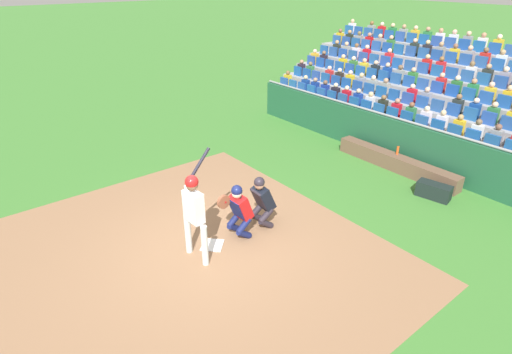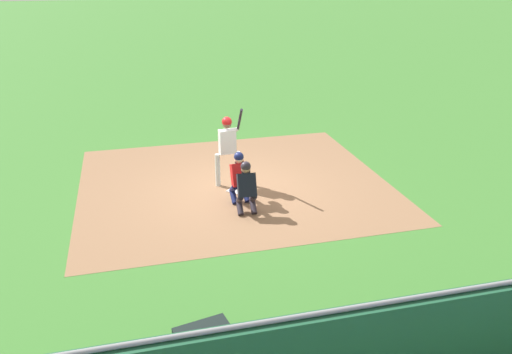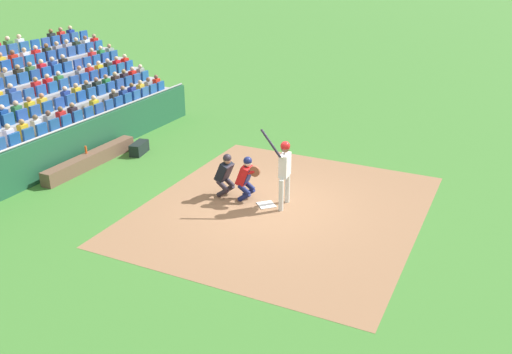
{
  "view_description": "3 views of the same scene",
  "coord_description": "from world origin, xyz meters",
  "px_view_note": "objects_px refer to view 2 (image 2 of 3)",
  "views": [
    {
      "loc": [
        -6.19,
        3.66,
        5.21
      ],
      "look_at": [
        0.01,
        -1.19,
        1.26
      ],
      "focal_mm": 28.71,
      "sensor_mm": 36.0,
      "label": 1
    },
    {
      "loc": [
        -2.44,
        -11.77,
        5.44
      ],
      "look_at": [
        0.2,
        -1.18,
        0.85
      ],
      "focal_mm": 35.62,
      "sensor_mm": 36.0,
      "label": 2
    },
    {
      "loc": [
        12.23,
        5.71,
        6.54
      ],
      "look_at": [
        0.15,
        -0.24,
        0.85
      ],
      "focal_mm": 38.5,
      "sensor_mm": 36.0,
      "label": 3
    }
  ],
  "objects_px": {
    "batter_at_plate": "(228,143)",
    "home_plate_umpire": "(246,186)",
    "home_plate_marker": "(238,190)",
    "water_bottle_on_bench": "(326,334)",
    "equipment_duffel_bag": "(202,338)",
    "dugout_bench": "(318,349)",
    "catcher_crouching": "(240,174)"
  },
  "relations": [
    {
      "from": "home_plate_marker",
      "to": "home_plate_umpire",
      "type": "height_order",
      "value": "home_plate_umpire"
    },
    {
      "from": "home_plate_marker",
      "to": "home_plate_umpire",
      "type": "xyz_separation_m",
      "value": [
        -0.06,
        -1.3,
        0.68
      ]
    },
    {
      "from": "batter_at_plate",
      "to": "catcher_crouching",
      "type": "xyz_separation_m",
      "value": [
        0.07,
        -1.09,
        -0.45
      ]
    },
    {
      "from": "home_plate_umpire",
      "to": "water_bottle_on_bench",
      "type": "xyz_separation_m",
      "value": [
        -0.01,
        -5.08,
        -0.14
      ]
    },
    {
      "from": "batter_at_plate",
      "to": "water_bottle_on_bench",
      "type": "height_order",
      "value": "batter_at_plate"
    },
    {
      "from": "batter_at_plate",
      "to": "water_bottle_on_bench",
      "type": "bearing_deg",
      "value": -89.34
    },
    {
      "from": "home_plate_marker",
      "to": "water_bottle_on_bench",
      "type": "bearing_deg",
      "value": -90.63
    },
    {
      "from": "water_bottle_on_bench",
      "to": "home_plate_marker",
      "type": "bearing_deg",
      "value": 89.37
    },
    {
      "from": "catcher_crouching",
      "to": "home_plate_umpire",
      "type": "xyz_separation_m",
      "value": [
        0.01,
        -0.65,
        -0.02
      ]
    },
    {
      "from": "batter_at_plate",
      "to": "equipment_duffel_bag",
      "type": "xyz_separation_m",
      "value": [
        -1.6,
        -6.05,
        -0.97
      ]
    },
    {
      "from": "catcher_crouching",
      "to": "dugout_bench",
      "type": "height_order",
      "value": "catcher_crouching"
    },
    {
      "from": "water_bottle_on_bench",
      "to": "home_plate_umpire",
      "type": "bearing_deg",
      "value": 89.92
    },
    {
      "from": "water_bottle_on_bench",
      "to": "catcher_crouching",
      "type": "bearing_deg",
      "value": 90.06
    },
    {
      "from": "water_bottle_on_bench",
      "to": "dugout_bench",
      "type": "bearing_deg",
      "value": 120.37
    },
    {
      "from": "catcher_crouching",
      "to": "water_bottle_on_bench",
      "type": "bearing_deg",
      "value": -89.94
    },
    {
      "from": "dugout_bench",
      "to": "water_bottle_on_bench",
      "type": "relative_size",
      "value": 15.83
    },
    {
      "from": "catcher_crouching",
      "to": "home_plate_umpire",
      "type": "bearing_deg",
      "value": -88.84
    },
    {
      "from": "batter_at_plate",
      "to": "home_plate_umpire",
      "type": "bearing_deg",
      "value": -87.19
    },
    {
      "from": "water_bottle_on_bench",
      "to": "equipment_duffel_bag",
      "type": "relative_size",
      "value": 0.29
    },
    {
      "from": "catcher_crouching",
      "to": "dugout_bench",
      "type": "relative_size",
      "value": 0.34
    },
    {
      "from": "catcher_crouching",
      "to": "batter_at_plate",
      "type": "bearing_deg",
      "value": 93.8
    },
    {
      "from": "catcher_crouching",
      "to": "dugout_bench",
      "type": "distance_m",
      "value": 5.66
    },
    {
      "from": "home_plate_umpire",
      "to": "water_bottle_on_bench",
      "type": "height_order",
      "value": "home_plate_umpire"
    },
    {
      "from": "home_plate_umpire",
      "to": "water_bottle_on_bench",
      "type": "bearing_deg",
      "value": -90.08
    },
    {
      "from": "dugout_bench",
      "to": "catcher_crouching",
      "type": "bearing_deg",
      "value": 89.48
    },
    {
      "from": "equipment_duffel_bag",
      "to": "batter_at_plate",
      "type": "bearing_deg",
      "value": 63.35
    },
    {
      "from": "home_plate_marker",
      "to": "catcher_crouching",
      "type": "distance_m",
      "value": 0.96
    },
    {
      "from": "home_plate_marker",
      "to": "catcher_crouching",
      "type": "xyz_separation_m",
      "value": [
        -0.08,
        -0.64,
        0.71
      ]
    },
    {
      "from": "equipment_duffel_bag",
      "to": "home_plate_umpire",
      "type": "bearing_deg",
      "value": 56.78
    },
    {
      "from": "batter_at_plate",
      "to": "home_plate_umpire",
      "type": "height_order",
      "value": "batter_at_plate"
    },
    {
      "from": "home_plate_marker",
      "to": "water_bottle_on_bench",
      "type": "relative_size",
      "value": 1.79
    },
    {
      "from": "home_plate_marker",
      "to": "batter_at_plate",
      "type": "xyz_separation_m",
      "value": [
        -0.15,
        0.45,
        1.16
      ]
    }
  ]
}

